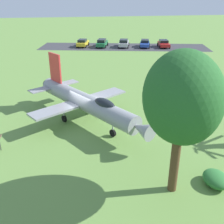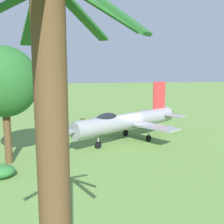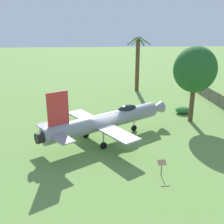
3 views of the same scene
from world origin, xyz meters
The scene contains 6 objects.
ground_plane centered at (0.00, 0.00, 0.00)m, with size 200.00×200.00×0.00m, color #668E42.
display_jet centered at (-0.29, -0.19, 1.88)m, with size 12.49×9.60×5.24m.
shade_tree centered at (-9.57, -4.31, 5.63)m, with size 4.51×3.88×8.06m.
palm_tree centered at (-5.91, -18.56, 4.16)m, with size 3.84×3.91×8.30m.
shrub_near_fence centered at (-9.59, -6.99, 0.40)m, with size 1.77×1.46×0.81m.
info_plaque centered at (-3.68, 6.34, 0.85)m, with size 0.62×0.42×1.14m.
Camera 2 is at (-5.67, -23.65, 6.56)m, focal length 43.82 mm.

